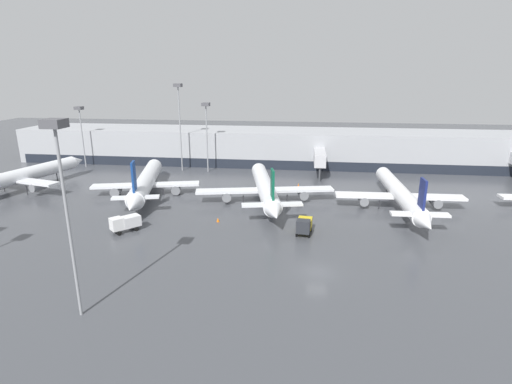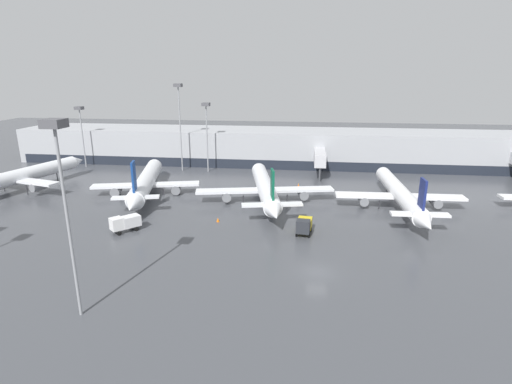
# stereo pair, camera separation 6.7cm
# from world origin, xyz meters

# --- Properties ---
(ground_plane) EXTENTS (320.00, 320.00, 0.00)m
(ground_plane) POSITION_xyz_m (0.00, 0.00, 0.00)
(ground_plane) COLOR #424449
(terminal_building) EXTENTS (160.00, 26.89, 9.00)m
(terminal_building) POSITION_xyz_m (0.17, 61.89, 4.50)
(terminal_building) COLOR #9EA0A5
(terminal_building) RESTS_ON ground_plane
(parked_jet_0) EXTENTS (21.23, 35.15, 9.34)m
(parked_jet_0) POSITION_xyz_m (-33.62, 28.79, 2.64)
(parked_jet_0) COLOR silver
(parked_jet_0) RESTS_ON ground_plane
(parked_jet_1) EXTENTS (22.90, 35.47, 8.66)m
(parked_jet_1) POSITION_xyz_m (15.19, 26.39, 2.81)
(parked_jet_1) COLOR white
(parked_jet_1) RESTS_ON ground_plane
(parked_jet_2) EXTENTS (20.50, 35.51, 8.74)m
(parked_jet_2) POSITION_xyz_m (-60.66, 27.35, 3.16)
(parked_jet_2) COLOR silver
(parked_jet_2) RESTS_ON ground_plane
(parked_jet_4) EXTENTS (26.07, 34.32, 9.08)m
(parked_jet_4) POSITION_xyz_m (-9.33, 27.04, 2.89)
(parked_jet_4) COLOR silver
(parked_jet_4) RESTS_ON ground_plane
(service_truck_0) EXTENTS (4.31, 4.50, 2.58)m
(service_truck_0) POSITION_xyz_m (-29.23, 9.53, 1.54)
(service_truck_0) COLOR silver
(service_truck_0) RESTS_ON ground_plane
(service_truck_1) EXTENTS (2.54, 4.40, 2.66)m
(service_truck_1) POSITION_xyz_m (-1.79, 12.07, 1.50)
(service_truck_1) COLOR gold
(service_truck_1) RESTS_ON ground_plane
(traffic_cone_2) EXTENTS (0.41, 0.41, 0.77)m
(traffic_cone_2) POSITION_xyz_m (-3.24, 38.66, 0.38)
(traffic_cone_2) COLOR orange
(traffic_cone_2) RESTS_ON ground_plane
(traffic_cone_3) EXTENTS (0.50, 0.50, 0.69)m
(traffic_cone_3) POSITION_xyz_m (-15.97, 15.56, 0.34)
(traffic_cone_3) COLOR orange
(traffic_cone_3) RESTS_ON ground_plane
(apron_light_mast_0) EXTENTS (1.80, 1.80, 15.58)m
(apron_light_mast_0) POSITION_xyz_m (-59.32, 51.19, 12.53)
(apron_light_mast_0) COLOR gray
(apron_light_mast_0) RESTS_ON ground_plane
(apron_light_mast_1) EXTENTS (1.80, 1.80, 19.78)m
(apron_light_mast_1) POSITION_xyz_m (-24.11, -12.19, 15.45)
(apron_light_mast_1) COLOR gray
(apron_light_mast_1) RESTS_ON ground_plane
(apron_light_mast_2) EXTENTS (1.80, 1.80, 21.29)m
(apron_light_mast_2) POSITION_xyz_m (-32.77, 50.13, 16.46)
(apron_light_mast_2) COLOR gray
(apron_light_mast_2) RESTS_ON ground_plane
(apron_light_mast_4) EXTENTS (1.80, 1.80, 16.91)m
(apron_light_mast_4) POSITION_xyz_m (-26.00, 49.71, 13.48)
(apron_light_mast_4) COLOR gray
(apron_light_mast_4) RESTS_ON ground_plane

